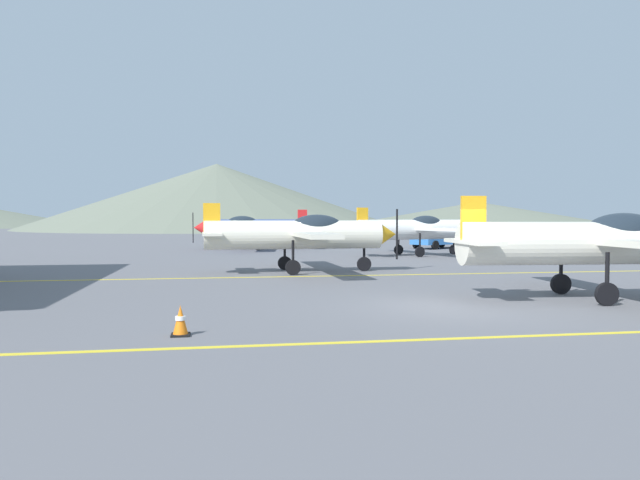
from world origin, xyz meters
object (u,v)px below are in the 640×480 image
Objects in this scene: airplane_mid at (301,234)px; airplane_back at (251,227)px; airplane_near at (601,242)px; traffic_cone_front at (180,321)px; airplane_far at (417,229)px; car_sedan at (439,237)px.

airplane_mid is 1.00× the size of airplane_back.
airplane_near is 16.21× the size of traffic_cone_front.
car_sedan is at bearing 60.68° from airplane_far.
airplane_back is 2.07× the size of car_sedan.
traffic_cone_front is (-4.11, -12.87, -1.32)m from airplane_mid.
airplane_mid is at bearing -86.57° from airplane_back.
traffic_cone_front is at bearing -163.53° from airplane_near.
airplane_mid is 16.17× the size of traffic_cone_front.
airplane_mid reaches higher than car_sedan.
airplane_back is at bearing 106.31° from airplane_near.
airplane_far is at bearing 49.50° from airplane_mid.
car_sedan is 7.86× the size of traffic_cone_front.
airplane_back reaches higher than car_sedan.
airplane_mid is 18.49m from airplane_back.
airplane_mid is at bearing -125.90° from car_sedan.
airplane_near is at bearing -93.64° from airplane_far.
airplane_mid is at bearing 126.57° from airplane_near.
airplane_far is 8.98m from car_sedan.
airplane_near and airplane_mid have the same top height.
airplane_far and airplane_back have the same top height.
airplane_back reaches higher than traffic_cone_front.
airplane_near is 2.06× the size of car_sedan.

